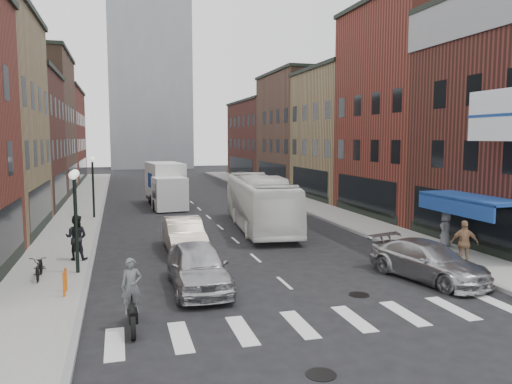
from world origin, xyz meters
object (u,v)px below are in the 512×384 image
Objects in this scene: parked_bicycle at (40,267)px; ped_right_b at (464,243)px; curb_car at (428,261)px; ped_left_solo at (76,237)px; streetlamp_near at (75,202)px; streetlamp_far at (93,175)px; sedan_left_near at (198,266)px; box_truck at (166,185)px; billboard_sign at (498,117)px; bike_rack at (65,282)px; transit_bus at (260,202)px; motorcycle_rider at (132,297)px; ped_right_c at (446,229)px; sedan_left_far at (184,235)px.

parked_bicycle is 16.58m from ped_right_b.
curb_car reaches higher than parked_bicycle.
ped_left_solo reaches higher than curb_car.
streetlamp_near and streetlamp_far have the same top height.
streetlamp_far reaches higher than ped_left_solo.
ped_right_b is (10.85, -0.16, 0.25)m from sedan_left_near.
box_truck is at bearing 88.01° from sedan_left_near.
billboard_sign is at bearing -47.59° from streetlamp_far.
parked_bicycle is (-1.09, 2.25, 0.04)m from bike_rack.
streetlamp_near reaches higher than curb_car.
transit_bus reaches higher than curb_car.
motorcycle_rider is 13.57m from ped_right_b.
billboard_sign is 0.77× the size of sedan_left_near.
billboard_sign reaches higher than bike_rack.
sedan_left_near is 12.75m from ped_right_c.
ped_left_solo is at bearing 94.93° from streetlamp_near.
sedan_left_far is 2.47× the size of ped_left_solo.
parked_bicycle is at bearing -95.09° from streetlamp_far.
curb_car is (-3.23, -0.50, -5.42)m from billboard_sign.
billboard_sign is 0.78× the size of sedan_left_far.
transit_bus is (9.59, 7.97, -1.36)m from streetlamp_near.
ped_left_solo is (-2.07, 8.38, 0.15)m from motorcycle_rider.
sedan_left_near reaches higher than sedan_left_far.
streetlamp_far is 7.40m from box_truck.
parked_bicycle is (-17.28, 3.05, -5.55)m from billboard_sign.
bike_rack is at bearing 159.66° from curb_car.
motorcycle_rider is 8.63m from ped_left_solo.
sedan_left_far is 2.88× the size of ped_right_c.
parked_bicycle is at bearing 151.22° from curb_car.
transit_bus is at bearing -133.30° from ped_left_solo.
streetlamp_far is 21.66m from ped_right_c.
streetlamp_far is 5.14× the size of bike_rack.
box_truck reaches higher than bike_rack.
box_truck is 25.56m from motorcycle_rider.
parked_bicycle is at bearing -147.73° from sedan_left_far.
ped_right_b reaches higher than curb_car.
transit_bus is 2.31× the size of sedan_left_near.
box_truck is (5.18, 5.14, -1.25)m from streetlamp_far.
ped_right_b is at bearing -57.81° from transit_bus.
ped_left_solo is (0.01, 4.88, 0.56)m from bike_rack.
ped_right_c is (17.89, 0.67, 0.39)m from parked_bicycle.
ped_left_solo is at bearing -40.72° from ped_right_c.
billboard_sign is 0.33× the size of transit_bus.
sedan_left_far reaches higher than parked_bicycle.
box_truck is at bearing 87.33° from sedan_left_far.
sedan_left_far is at bearing 149.62° from billboard_sign.
sedan_left_far is 4.82m from ped_left_solo.
sedan_left_near is at bearing -92.75° from sedan_left_far.
sedan_left_far is at bearing -131.32° from transit_bus.
streetlamp_near is at bearing 147.98° from curb_car.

